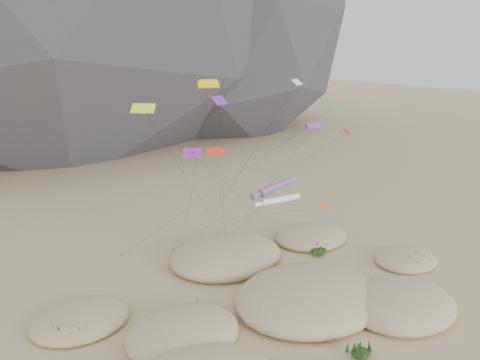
# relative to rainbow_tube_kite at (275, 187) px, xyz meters

# --- Properties ---
(ground) EXTENTS (500.00, 500.00, 0.00)m
(ground) POSITION_rel_rainbow_tube_kite_xyz_m (-4.60, -11.80, -10.56)
(ground) COLOR #CCB789
(ground) RESTS_ON ground
(dunes) EXTENTS (49.09, 39.28, 3.69)m
(dunes) POSITION_rel_rainbow_tube_kite_xyz_m (-6.79, -8.50, -9.83)
(dunes) COLOR #CCB789
(dunes) RESTS_ON ground
(dune_grass) EXTENTS (44.10, 29.12, 1.55)m
(dune_grass) POSITION_rel_rainbow_tube_kite_xyz_m (-4.42, -8.16, -9.70)
(dune_grass) COLOR black
(dune_grass) RESTS_ON ground
(kite_stakes) EXTENTS (24.75, 5.11, 0.30)m
(kite_stakes) POSITION_rel_rainbow_tube_kite_xyz_m (-3.87, 11.89, -10.41)
(kite_stakes) COLOR #3F2D1E
(kite_stakes) RESTS_ON ground
(rainbow_tube_kite) EXTENTS (7.75, 10.58, 11.42)m
(rainbow_tube_kite) POSITION_rel_rainbow_tube_kite_xyz_m (0.00, 0.00, 0.00)
(rainbow_tube_kite) COLOR orange
(rainbow_tube_kite) RESTS_ON ground
(white_tube_kite) EXTENTS (7.67, 14.81, 10.71)m
(white_tube_kite) POSITION_rel_rainbow_tube_kite_xyz_m (-1.94, -3.05, -0.43)
(white_tube_kite) COLOR white
(white_tube_kite) RESTS_ON ground
(orange_parafoil) EXTENTS (4.24, 13.73, 24.06)m
(orange_parafoil) POSITION_rel_rainbow_tube_kite_xyz_m (-8.60, 1.46, 12.72)
(orange_parafoil) COLOR yellow
(orange_parafoil) RESTS_ON ground
(multi_parafoil) EXTENTS (2.51, 17.23, 18.47)m
(multi_parafoil) POSITION_rel_rainbow_tube_kite_xyz_m (4.60, -1.44, 7.22)
(multi_parafoil) COLOR red
(multi_parafoil) RESTS_ON ground
(delta_kites) EXTENTS (31.60, 22.90, 23.54)m
(delta_kites) POSITION_rel_rainbow_tube_kite_xyz_m (-2.44, -0.55, 7.00)
(delta_kites) COLOR #CDFF1A
(delta_kites) RESTS_ON ground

